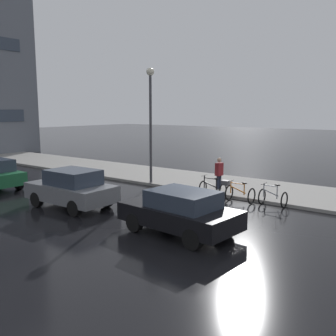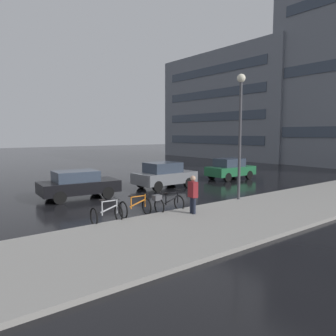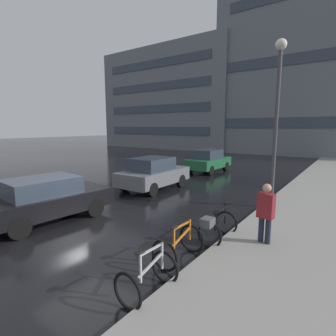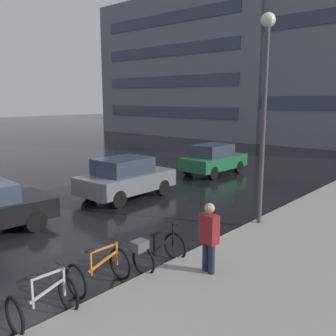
% 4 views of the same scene
% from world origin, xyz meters
% --- Properties ---
extents(ground_plane, '(140.00, 140.00, 0.00)m').
position_xyz_m(ground_plane, '(0.00, 0.00, 0.00)').
color(ground_plane, black).
extents(sidewalk_kerb, '(4.80, 60.00, 0.14)m').
position_xyz_m(sidewalk_kerb, '(6.00, 10.00, 0.07)').
color(sidewalk_kerb, gray).
rests_on(sidewalk_kerb, ground).
extents(bicycle_nearest, '(0.74, 1.09, 0.97)m').
position_xyz_m(bicycle_nearest, '(3.43, -1.24, 0.39)').
color(bicycle_nearest, black).
rests_on(bicycle_nearest, ground).
extents(bicycle_second, '(0.75, 1.18, 0.93)m').
position_xyz_m(bicycle_second, '(3.19, 0.18, 0.40)').
color(bicycle_second, black).
rests_on(bicycle_second, ground).
extents(bicycle_third, '(0.71, 1.41, 0.97)m').
position_xyz_m(bicycle_third, '(3.46, 1.57, 0.47)').
color(bicycle_third, black).
rests_on(bicycle_third, ground).
extents(car_black, '(2.25, 4.13, 1.47)m').
position_xyz_m(car_black, '(-1.89, -0.16, 0.76)').
color(car_black, black).
rests_on(car_black, ground).
extents(car_grey, '(1.97, 3.90, 1.61)m').
position_xyz_m(car_grey, '(-1.83, 5.44, 0.81)').
color(car_grey, slate).
rests_on(car_grey, ground).
extents(car_green, '(1.84, 3.75, 1.56)m').
position_xyz_m(car_green, '(-1.94, 11.66, 0.79)').
color(car_green, '#1E6038').
rests_on(car_green, ground).
extents(pedestrian, '(0.43, 0.29, 1.70)m').
position_xyz_m(pedestrian, '(4.61, 2.04, 0.96)').
color(pedestrian, '#1E2333').
rests_on(pedestrian, ground).
extents(streetlamp, '(0.41, 0.41, 6.24)m').
position_xyz_m(streetlamp, '(3.82, 5.81, 4.11)').
color(streetlamp, '#424247').
rests_on(streetlamp, ground).
extents(building_facade_side, '(20.75, 10.73, 14.23)m').
position_xyz_m(building_facade_side, '(-16.99, 30.16, 7.12)').
color(building_facade_side, slate).
rests_on(building_facade_side, ground).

